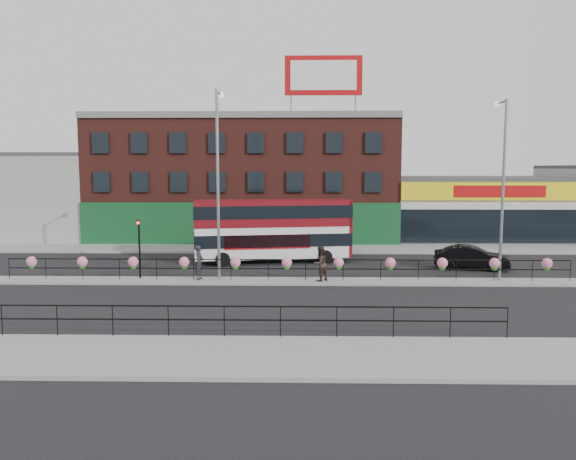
{
  "coord_description": "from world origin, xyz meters",
  "views": [
    {
      "loc": [
        0.67,
        -29.49,
        6.16
      ],
      "look_at": [
        0.0,
        3.0,
        2.5
      ],
      "focal_mm": 35.0,
      "sensor_mm": 36.0,
      "label": 1
    }
  ],
  "objects_px": {
    "double_decker_bus": "(273,224)",
    "pedestrian_a": "(199,262)",
    "car": "(471,258)",
    "lamp_column_east": "(502,174)",
    "pedestrian_b": "(320,264)",
    "lamp_column_west": "(218,168)"
  },
  "relations": [
    {
      "from": "pedestrian_b",
      "to": "lamp_column_east",
      "type": "height_order",
      "value": "lamp_column_east"
    },
    {
      "from": "pedestrian_b",
      "to": "double_decker_bus",
      "type": "bearing_deg",
      "value": -109.79
    },
    {
      "from": "double_decker_bus",
      "to": "pedestrian_a",
      "type": "relative_size",
      "value": 5.61
    },
    {
      "from": "double_decker_bus",
      "to": "lamp_column_east",
      "type": "height_order",
      "value": "lamp_column_east"
    },
    {
      "from": "double_decker_bus",
      "to": "car",
      "type": "distance_m",
      "value": 12.42
    },
    {
      "from": "car",
      "to": "pedestrian_a",
      "type": "distance_m",
      "value": 16.29
    },
    {
      "from": "lamp_column_west",
      "to": "car",
      "type": "bearing_deg",
      "value": 14.71
    },
    {
      "from": "car",
      "to": "pedestrian_b",
      "type": "height_order",
      "value": "pedestrian_b"
    },
    {
      "from": "pedestrian_b",
      "to": "lamp_column_east",
      "type": "xyz_separation_m",
      "value": [
        9.55,
        0.56,
        4.72
      ]
    },
    {
      "from": "car",
      "to": "lamp_column_east",
      "type": "xyz_separation_m",
      "value": [
        0.26,
        -3.84,
        5.08
      ]
    },
    {
      "from": "lamp_column_west",
      "to": "lamp_column_east",
      "type": "relative_size",
      "value": 1.05
    },
    {
      "from": "double_decker_bus",
      "to": "pedestrian_b",
      "type": "height_order",
      "value": "double_decker_bus"
    },
    {
      "from": "double_decker_bus",
      "to": "pedestrian_a",
      "type": "distance_m",
      "value": 7.48
    },
    {
      "from": "double_decker_bus",
      "to": "pedestrian_a",
      "type": "xyz_separation_m",
      "value": [
        -3.69,
        -6.35,
        -1.42
      ]
    },
    {
      "from": "double_decker_bus",
      "to": "car",
      "type": "height_order",
      "value": "double_decker_bus"
    },
    {
      "from": "double_decker_bus",
      "to": "lamp_column_west",
      "type": "distance_m",
      "value": 7.57
    },
    {
      "from": "pedestrian_b",
      "to": "lamp_column_west",
      "type": "bearing_deg",
      "value": -48.22
    },
    {
      "from": "double_decker_bus",
      "to": "pedestrian_b",
      "type": "distance_m",
      "value": 7.36
    },
    {
      "from": "double_decker_bus",
      "to": "lamp_column_west",
      "type": "xyz_separation_m",
      "value": [
        -2.61,
        -6.12,
        3.61
      ]
    },
    {
      "from": "pedestrian_a",
      "to": "pedestrian_b",
      "type": "relative_size",
      "value": 0.99
    },
    {
      "from": "car",
      "to": "pedestrian_b",
      "type": "bearing_deg",
      "value": 127.57
    },
    {
      "from": "lamp_column_east",
      "to": "pedestrian_b",
      "type": "bearing_deg",
      "value": -176.66
    }
  ]
}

